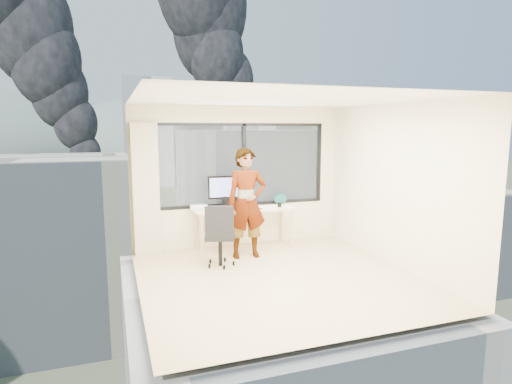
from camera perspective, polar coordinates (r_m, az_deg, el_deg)
name	(u,v)px	position (r m, az deg, el deg)	size (l,w,h in m)	color
floor	(278,278)	(6.44, 2.95, -11.44)	(4.00, 4.00, 0.01)	#D5BC8A
ceiling	(279,100)	(6.07, 3.14, 12.30)	(4.00, 4.00, 0.01)	white
wall_front	(353,219)	(4.36, 12.93, -3.62)	(4.00, 0.01, 2.60)	#F9E3C1
wall_left	(135,199)	(5.69, -15.98, -0.91)	(0.01, 4.00, 2.60)	#F9E3C1
wall_right	(395,185)	(7.11, 18.16, 0.84)	(0.01, 4.00, 2.60)	#F9E3C1
window_wall	(241,165)	(7.99, -1.99, 3.69)	(3.30, 0.16, 1.55)	black
curtain	(146,190)	(7.59, -14.60, 0.31)	(0.45, 0.14, 2.30)	beige
desk	(244,228)	(7.84, -1.57, -4.93)	(1.80, 0.60, 0.75)	beige
chair	(220,234)	(6.85, -4.86, -5.69)	(0.53, 0.53, 1.04)	black
person	(247,203)	(7.21, -1.27, -1.52)	(0.69, 0.45, 1.88)	#2D2D33
monitor	(225,192)	(7.71, -4.24, 0.00)	(0.61, 0.13, 0.61)	black
game_console	(199,207)	(7.76, -7.71, -2.02)	(0.31, 0.26, 0.07)	white
laptop	(233,204)	(7.64, -3.18, -1.61)	(0.32, 0.34, 0.21)	black
cellphone	(259,209)	(7.71, 0.47, -2.26)	(0.10, 0.05, 0.01)	black
pen_cup	(279,204)	(7.92, 3.18, -1.69)	(0.07, 0.07, 0.09)	black
handbag	(280,199)	(8.21, 3.29, -0.91)	(0.27, 0.14, 0.21)	#0D503F
exterior_ground	(121,186)	(126.67, -17.76, 0.83)	(400.00, 400.00, 0.04)	#515B3D
near_bldg_a	(23,249)	(37.39, -28.87, -6.75)	(16.00, 12.00, 14.00)	beige
near_bldg_b	(250,203)	(46.62, -0.81, -1.55)	(14.00, 13.00, 16.00)	silver
near_bldg_c	(447,238)	(47.92, 24.28, -5.71)	(12.00, 10.00, 10.00)	beige
far_tower_b	(147,132)	(126.04, -14.41, 7.78)	(13.00, 13.00, 30.00)	silver
far_tower_c	(249,137)	(153.13, -0.97, 7.39)	(15.00, 15.00, 26.00)	silver
hill_b	(245,149)	(341.68, -1.51, 5.87)	(300.00, 220.00, 96.00)	slate
tree_b	(228,322)	(27.09, -3.84, -17.03)	(7.60, 7.60, 9.00)	#26541C
tree_c	(322,220)	(52.87, 8.88, -3.75)	(8.40, 8.40, 10.00)	#26541C
smoke_plume_a	(78,14)	(160.09, -22.80, 21.24)	(40.00, 24.00, 90.00)	black
smoke_plume_b	(249,69)	(186.37, -0.91, 16.23)	(30.00, 18.00, 70.00)	black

